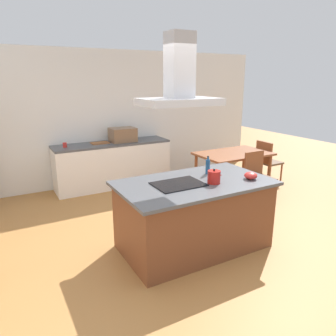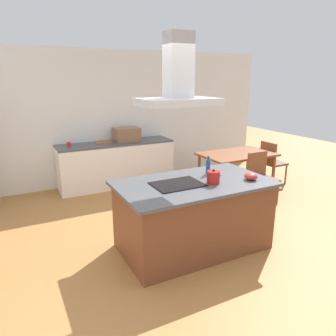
% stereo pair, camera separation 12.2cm
% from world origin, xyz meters
% --- Properties ---
extents(ground, '(16.00, 16.00, 0.00)m').
position_xyz_m(ground, '(0.00, 1.50, 0.00)').
color(ground, '#AD753D').
extents(wall_back, '(7.20, 0.10, 2.70)m').
position_xyz_m(wall_back, '(0.00, 3.25, 1.35)').
color(wall_back, white).
rests_on(wall_back, ground).
extents(kitchen_island, '(1.92, 1.12, 0.90)m').
position_xyz_m(kitchen_island, '(0.00, 0.00, 0.45)').
color(kitchen_island, brown).
rests_on(kitchen_island, ground).
extents(cooktop, '(0.60, 0.44, 0.01)m').
position_xyz_m(cooktop, '(-0.24, 0.00, 0.91)').
color(cooktop, black).
rests_on(cooktop, kitchen_island).
extents(tea_kettle, '(0.21, 0.16, 0.18)m').
position_xyz_m(tea_kettle, '(0.18, -0.16, 0.98)').
color(tea_kettle, '#B21E19').
rests_on(tea_kettle, kitchen_island).
extents(olive_oil_bottle, '(0.06, 0.06, 0.24)m').
position_xyz_m(olive_oil_bottle, '(0.35, 0.21, 1.00)').
color(olive_oil_bottle, navy).
rests_on(olive_oil_bottle, kitchen_island).
extents(mixing_bowl, '(0.17, 0.17, 0.09)m').
position_xyz_m(mixing_bowl, '(0.69, -0.26, 0.95)').
color(mixing_bowl, red).
rests_on(mixing_bowl, kitchen_island).
extents(back_counter, '(2.31, 0.62, 0.90)m').
position_xyz_m(back_counter, '(-0.06, 2.88, 0.45)').
color(back_counter, white).
rests_on(back_counter, ground).
extents(countertop_microwave, '(0.50, 0.38, 0.28)m').
position_xyz_m(countertop_microwave, '(0.17, 2.88, 1.04)').
color(countertop_microwave, brown).
rests_on(countertop_microwave, back_counter).
extents(coffee_mug_red, '(0.08, 0.08, 0.09)m').
position_xyz_m(coffee_mug_red, '(-0.98, 2.88, 0.95)').
color(coffee_mug_red, red).
rests_on(coffee_mug_red, back_counter).
extents(cutting_board, '(0.34, 0.24, 0.02)m').
position_xyz_m(cutting_board, '(-0.30, 2.93, 0.91)').
color(cutting_board, '#995B33').
rests_on(cutting_board, back_counter).
extents(dining_table, '(1.40, 0.90, 0.75)m').
position_xyz_m(dining_table, '(1.91, 1.50, 0.67)').
color(dining_table, brown).
rests_on(dining_table, ground).
extents(chair_facing_island, '(0.42, 0.42, 0.89)m').
position_xyz_m(chair_facing_island, '(1.91, 0.84, 0.51)').
color(chair_facing_island, brown).
rests_on(chair_facing_island, ground).
extents(chair_at_right_end, '(0.42, 0.42, 0.89)m').
position_xyz_m(chair_at_right_end, '(2.83, 1.50, 0.51)').
color(chair_at_right_end, brown).
rests_on(chair_at_right_end, ground).
extents(range_hood, '(0.90, 0.55, 0.78)m').
position_xyz_m(range_hood, '(-0.24, 0.00, 2.10)').
color(range_hood, '#ADADB2').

